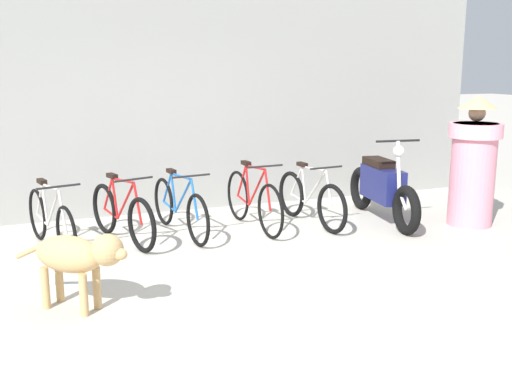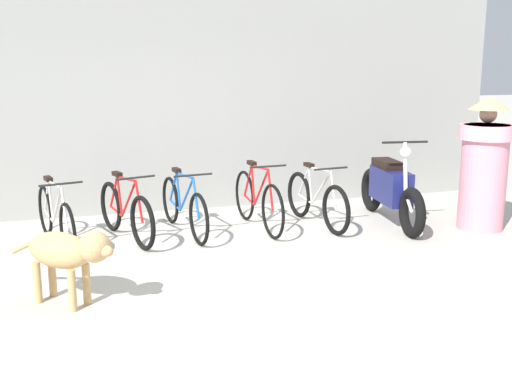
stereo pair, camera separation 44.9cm
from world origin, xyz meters
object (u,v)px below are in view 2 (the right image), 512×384
Objects in this scene: bicycle_3 at (258,201)px; person_in_robes at (484,164)px; bicycle_1 at (126,212)px; bicycle_4 at (316,200)px; motorcycle at (391,190)px; bicycle_2 at (184,207)px; stray_dog at (67,252)px; bicycle_0 at (56,217)px.

bicycle_3 is 0.98× the size of person_in_robes.
bicycle_1 reaches higher than bicycle_4.
motorcycle is at bearing 77.74° from bicycle_3.
bicycle_1 is 1.63m from bicycle_3.
bicycle_2 is 0.86× the size of motorcycle.
bicycle_4 is at bearing 75.29° from stray_dog.
motorcycle is (1.73, -0.24, 0.08)m from bicycle_3.
bicycle_1 is at bearing -12.15° from person_in_robes.
bicycle_3 reaches higher than stray_dog.
stray_dog is (-3.99, -1.66, 0.04)m from motorcycle.
stray_dog is (-2.26, -1.90, 0.12)m from bicycle_3.
bicycle_2 is 3.75m from person_in_robes.
motorcycle is at bearing 75.41° from bicycle_2.
bicycle_4 is 3.54m from stray_dog.
stray_dog is at bearing -36.03° from bicycle_1.
bicycle_1 is 2.39m from bicycle_4.
bicycle_0 is 1.01× the size of bicycle_4.
bicycle_4 is at bearing 71.59° from bicycle_1.
bicycle_0 is 1.05× the size of bicycle_1.
bicycle_0 is at bearing -10.27° from person_in_robes.
bicycle_4 is 0.80× the size of motorcycle.
person_in_robes is at bearing 68.85° from bicycle_3.
motorcycle reaches higher than bicycle_4.
bicycle_1 reaches higher than bicycle_0.
bicycle_3 is (0.93, -0.05, 0.03)m from bicycle_2.
bicycle_2 is 1.70m from bicycle_4.
person_in_robes is (4.32, -0.78, 0.49)m from bicycle_1.
person_in_robes is at bearing 66.89° from bicycle_0.
motorcycle is 2.19× the size of stray_dog.
bicycle_2 is 1.87× the size of stray_dog.
bicycle_0 reaches higher than stray_dog.
bicycle_0 is at bearing -105.13° from bicycle_1.
motorcycle is 4.32m from stray_dog.
person_in_robes is (0.96, -0.57, 0.38)m from motorcycle.
bicycle_1 is at bearing 77.52° from bicycle_0.
bicycle_1 is 0.96× the size of bicycle_4.
motorcycle reaches higher than stray_dog.
stray_dog is at bearing -54.35° from bicycle_3.
person_in_robes reaches higher than bicycle_3.
bicycle_2 is (0.70, 0.08, 0.00)m from bicycle_1.
bicycle_2 is 2.68m from motorcycle.
bicycle_1 is at bearing 115.45° from stray_dog.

